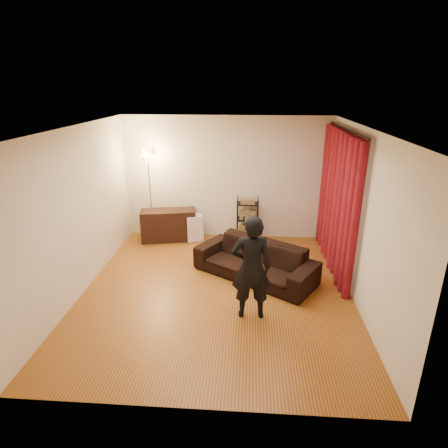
# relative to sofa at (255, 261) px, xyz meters

# --- Properties ---
(floor) EXTENTS (5.00, 5.00, 0.00)m
(floor) POSITION_rel_sofa_xyz_m (-0.64, -0.54, -0.32)
(floor) COLOR #9C5B25
(floor) RESTS_ON ground
(ceiling) EXTENTS (5.00, 5.00, 0.00)m
(ceiling) POSITION_rel_sofa_xyz_m (-0.64, -0.54, 2.38)
(ceiling) COLOR white
(ceiling) RESTS_ON ground
(wall_back) EXTENTS (5.00, 0.00, 5.00)m
(wall_back) POSITION_rel_sofa_xyz_m (-0.64, 1.96, 1.03)
(wall_back) COLOR beige
(wall_back) RESTS_ON ground
(wall_front) EXTENTS (5.00, 0.00, 5.00)m
(wall_front) POSITION_rel_sofa_xyz_m (-0.64, -3.04, 1.03)
(wall_front) COLOR beige
(wall_front) RESTS_ON ground
(wall_left) EXTENTS (0.00, 5.00, 5.00)m
(wall_left) POSITION_rel_sofa_xyz_m (-2.89, -0.54, 1.03)
(wall_left) COLOR beige
(wall_left) RESTS_ON ground
(wall_right) EXTENTS (0.00, 5.00, 5.00)m
(wall_right) POSITION_rel_sofa_xyz_m (1.61, -0.54, 1.03)
(wall_right) COLOR beige
(wall_right) RESTS_ON ground
(curtain_rod) EXTENTS (0.04, 2.65, 0.04)m
(curtain_rod) POSITION_rel_sofa_xyz_m (1.51, 0.59, 2.26)
(curtain_rod) COLOR black
(curtain_rod) RESTS_ON wall_right
(curtain) EXTENTS (0.22, 2.65, 2.55)m
(curtain) POSITION_rel_sofa_xyz_m (1.49, 0.59, 0.95)
(curtain) COLOR maroon
(curtain) RESTS_ON ground
(sofa) EXTENTS (2.33, 1.92, 0.64)m
(sofa) POSITION_rel_sofa_xyz_m (0.00, 0.00, 0.00)
(sofa) COLOR black
(sofa) RESTS_ON ground
(person) EXTENTS (0.61, 0.43, 1.61)m
(person) POSITION_rel_sofa_xyz_m (-0.07, -1.23, 0.48)
(person) COLOR black
(person) RESTS_ON ground
(media_cabinet) EXTENTS (1.26, 0.67, 0.70)m
(media_cabinet) POSITION_rel_sofa_xyz_m (-1.92, 1.61, 0.03)
(media_cabinet) COLOR black
(media_cabinet) RESTS_ON ground
(storage_boxes) EXTENTS (0.44, 0.41, 0.59)m
(storage_boxes) POSITION_rel_sofa_xyz_m (-1.35, 1.63, -0.02)
(storage_boxes) COLOR silver
(storage_boxes) RESTS_ON ground
(wire_shelf) EXTENTS (0.51, 0.42, 0.98)m
(wire_shelf) POSITION_rel_sofa_xyz_m (-0.16, 1.74, 0.17)
(wire_shelf) COLOR black
(wire_shelf) RESTS_ON ground
(floor_lamp) EXTENTS (0.46, 0.46, 2.06)m
(floor_lamp) POSITION_rel_sofa_xyz_m (-2.27, 1.55, 0.71)
(floor_lamp) COLOR silver
(floor_lamp) RESTS_ON ground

